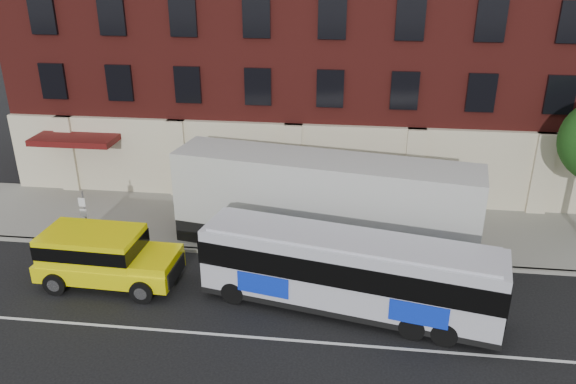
# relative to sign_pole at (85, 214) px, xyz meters

# --- Properties ---
(ground) EXTENTS (120.00, 120.00, 0.00)m
(ground) POSITION_rel_sign_pole_xyz_m (8.50, -6.15, -1.45)
(ground) COLOR black
(ground) RESTS_ON ground
(sidewalk) EXTENTS (60.00, 6.00, 0.15)m
(sidewalk) POSITION_rel_sign_pole_xyz_m (8.50, 2.85, -1.38)
(sidewalk) COLOR gray
(sidewalk) RESTS_ON ground
(kerb) EXTENTS (60.00, 0.25, 0.15)m
(kerb) POSITION_rel_sign_pole_xyz_m (8.50, -0.15, -1.38)
(kerb) COLOR gray
(kerb) RESTS_ON ground
(lane_line) EXTENTS (60.00, 0.12, 0.01)m
(lane_line) POSITION_rel_sign_pole_xyz_m (8.50, -5.65, -1.45)
(lane_line) COLOR silver
(lane_line) RESTS_ON ground
(building) EXTENTS (30.00, 12.10, 15.00)m
(building) POSITION_rel_sign_pole_xyz_m (8.49, 10.77, 6.13)
(building) COLOR #571814
(building) RESTS_ON sidewalk
(sign_pole) EXTENTS (0.30, 0.20, 2.50)m
(sign_pole) POSITION_rel_sign_pole_xyz_m (0.00, 0.00, 0.00)
(sign_pole) COLOR slate
(sign_pole) RESTS_ON ground
(city_bus) EXTENTS (10.82, 4.37, 2.90)m
(city_bus) POSITION_rel_sign_pole_xyz_m (11.51, -3.58, 0.15)
(city_bus) COLOR silver
(city_bus) RESTS_ON ground
(yellow_suv) EXTENTS (5.71, 2.64, 2.16)m
(yellow_suv) POSITION_rel_sign_pole_xyz_m (2.07, -2.93, -0.21)
(yellow_suv) COLOR #FFF307
(yellow_suv) RESTS_ON ground
(shipping_container) EXTENTS (12.92, 4.73, 4.22)m
(shipping_container) POSITION_rel_sign_pole_xyz_m (10.34, 0.65, 0.64)
(shipping_container) COLOR black
(shipping_container) RESTS_ON ground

